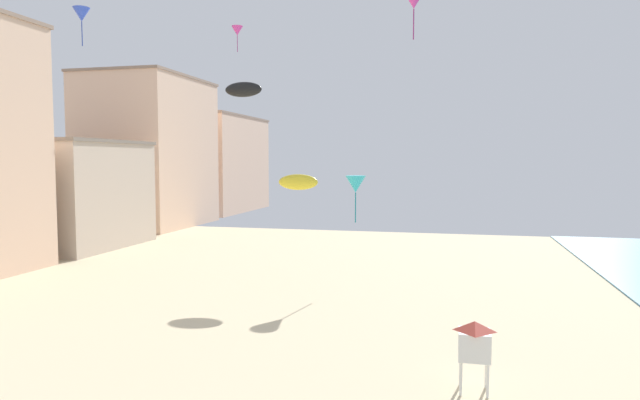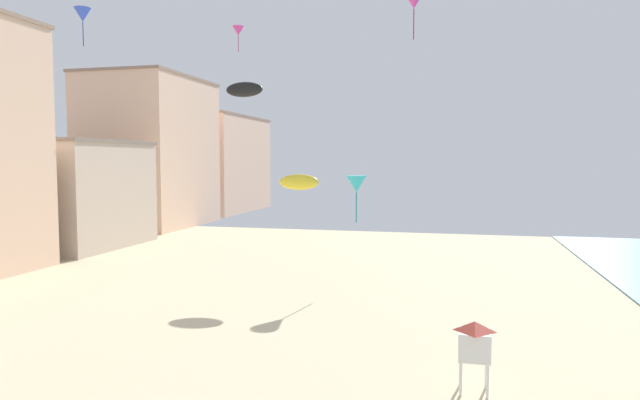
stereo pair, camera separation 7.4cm
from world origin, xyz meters
name	(u,v)px [view 1 (the left image)]	position (x,y,z in m)	size (l,w,h in m)	color
boardwalk_hotel_mid	(53,193)	(-26.84, 42.12, 5.07)	(14.59, 12.84, 10.12)	#C6B29E
boardwalk_hotel_far	(149,152)	(-26.84, 59.45, 9.27)	(11.94, 16.14, 18.52)	beige
boardwalk_hotel_distant	(218,164)	(-26.84, 80.37, 7.67)	(10.69, 20.78, 15.33)	beige
lifeguard_stand	(474,341)	(11.12, 16.62, 1.84)	(1.10, 1.10, 2.55)	white
kite_black_parafoil	(243,90)	(-4.01, 33.39, 13.15)	(2.69, 0.75, 1.05)	black
kite_blue_delta	(81,15)	(-12.03, 26.98, 17.14)	(1.02, 1.02, 2.32)	blue
kite_magenta_delta	(237,31)	(-5.53, 36.16, 17.87)	(0.84, 0.84, 1.90)	#DB3D9E
kite_yellow_parafoil	(298,182)	(0.07, 32.89, 6.75)	(2.75, 0.77, 1.07)	yellow
kite_cyan_delta	(356,184)	(3.92, 33.55, 6.61)	(1.40, 1.40, 3.18)	#2DB7CC
kite_magenta_delta_2	(414,0)	(8.69, 18.99, 14.45)	(0.81, 0.81, 1.84)	#DB3D9E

